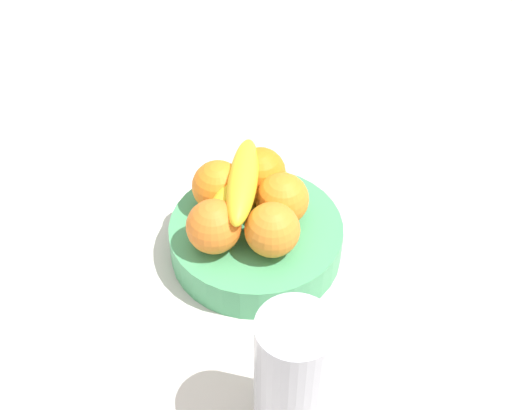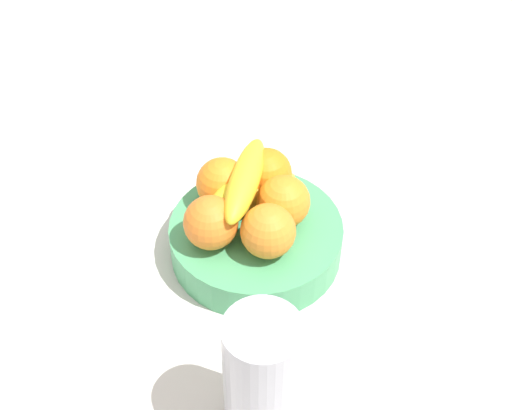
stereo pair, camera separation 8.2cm
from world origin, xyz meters
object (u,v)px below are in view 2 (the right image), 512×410
object	(u,v)px
orange_front_right	(283,202)
banana_bunch	(243,190)
orange_front_left	(268,231)
orange_center	(266,173)
fruit_bowl	(256,239)
orange_back_right	(211,223)
thermos_tumbler	(262,379)
orange_back_left	(222,183)

from	to	relation	value
orange_front_right	banana_bunch	world-z (taller)	banana_bunch
orange_front_left	orange_center	world-z (taller)	same
orange_front_right	banana_bunch	xyz separation A→B (cm)	(-2.28, -5.29, 0.54)
fruit_bowl	orange_front_right	world-z (taller)	orange_front_right
orange_front_right	orange_center	world-z (taller)	same
orange_center	orange_back_right	distance (cm)	12.20
orange_front_right	orange_center	distance (cm)	6.17
orange_front_left	orange_front_right	xyz separation A→B (cm)	(-5.29, 2.67, 0.00)
orange_front_right	thermos_tumbler	world-z (taller)	thermos_tumbler
orange_back_left	fruit_bowl	bearing A→B (deg)	39.43
fruit_bowl	orange_front_right	size ratio (longest dim) A/B	3.30
fruit_bowl	orange_front_left	distance (cm)	7.91
orange_front_right	orange_back_right	size ratio (longest dim) A/B	1.00
thermos_tumbler	orange_back_left	bearing A→B (deg)	-175.91
thermos_tumbler	orange_front_right	bearing A→B (deg)	167.98
orange_front_left	orange_back_right	world-z (taller)	same
fruit_bowl	orange_center	bearing A→B (deg)	162.25
orange_front_right	orange_back_left	bearing A→B (deg)	-119.25
orange_front_right	orange_back_left	xyz separation A→B (cm)	(-4.49, -8.01, 0.00)
orange_back_right	thermos_tumbler	xyz separation A→B (cm)	(24.01, 4.23, 0.17)
orange_front_right	banana_bunch	bearing A→B (deg)	-113.35
thermos_tumbler	orange_back_right	bearing A→B (deg)	-170.01
orange_back_right	orange_back_left	bearing A→B (deg)	165.25
fruit_bowl	banana_bunch	xyz separation A→B (cm)	(-2.93, -1.50, 6.84)
fruit_bowl	orange_front_left	bearing A→B (deg)	13.53
orange_front_left	thermos_tumbler	distance (cm)	21.95
orange_back_right	fruit_bowl	bearing A→B (deg)	110.89
orange_center	orange_back_left	bearing A→B (deg)	-77.09
banana_bunch	orange_front_right	bearing A→B (deg)	66.65
orange_front_right	fruit_bowl	bearing A→B (deg)	-80.32
orange_back_left	orange_back_right	bearing A→B (deg)	-14.75
orange_center	thermos_tumbler	bearing A→B (deg)	-7.04
orange_back_left	banana_bunch	world-z (taller)	banana_bunch
orange_front_left	orange_center	distance (cm)	11.27
banana_bunch	thermos_tumbler	distance (cm)	29.31
orange_center	thermos_tumbler	xyz separation A→B (cm)	(32.96, -4.07, 0.17)
orange_front_left	banana_bunch	bearing A→B (deg)	-160.95
orange_center	orange_back_left	world-z (taller)	same
thermos_tumbler	banana_bunch	bearing A→B (deg)	179.08
orange_front_right	orange_back_left	world-z (taller)	same
fruit_bowl	thermos_tumbler	world-z (taller)	thermos_tumbler
orange_front_right	orange_center	xyz separation A→B (cm)	(-5.94, -1.68, 0.00)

